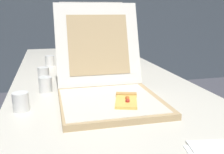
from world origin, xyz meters
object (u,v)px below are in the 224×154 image
cup_white_mid (44,74)px  cup_white_near_center (45,85)px  table (100,88)px  pizza_box_back (89,48)px  pizza_box_middle (93,61)px  cup_white_near_left (21,102)px  cup_white_far (50,61)px  pizza_box_front (108,87)px

cup_white_mid → cup_white_near_center: bearing=-87.4°
cup_white_near_center → cup_white_mid: (-0.01, 0.21, 0.00)m
table → pizza_box_back: 0.79m
cup_white_near_center → table: bearing=28.3°
pizza_box_back → cup_white_near_center: (-0.34, -0.93, -0.02)m
pizza_box_middle → cup_white_mid: (-0.29, -0.18, -0.02)m
cup_white_mid → pizza_box_middle: bearing=30.9°
pizza_box_middle → cup_white_near_left: 0.70m
cup_white_far → cup_white_near_left: same height
table → cup_white_far: bearing=120.4°
pizza_box_front → cup_white_mid: size_ratio=7.56×
pizza_box_front → cup_white_mid: (-0.25, 0.39, -0.02)m
pizza_box_front → cup_white_near_left: pizza_box_front is taller
table → cup_white_near_left: bearing=-135.3°
table → pizza_box_middle: 0.26m
cup_white_far → cup_white_mid: size_ratio=1.00×
pizza_box_back → cup_white_far: pizza_box_back is taller
cup_white_far → cup_white_mid: (-0.04, -0.36, 0.00)m
pizza_box_back → pizza_box_front: bearing=-88.6°
table → cup_white_near_left: size_ratio=36.32×
pizza_box_front → pizza_box_middle: pizza_box_middle is taller
pizza_box_back → table: bearing=-88.5°
cup_white_far → cup_white_near_left: size_ratio=1.00×
pizza_box_middle → cup_white_mid: 0.34m
table → cup_white_near_left: cup_white_near_left is taller
pizza_box_middle → cup_white_far: 0.32m
cup_white_near_center → cup_white_mid: bearing=92.6°
pizza_box_front → table: bearing=85.4°
cup_white_near_center → cup_white_far: (0.03, 0.57, 0.00)m
pizza_box_back → cup_white_near_left: size_ratio=6.27×
pizza_box_back → cup_white_mid: pizza_box_back is taller
pizza_box_front → cup_white_far: size_ratio=7.56×
cup_white_mid → pizza_box_front: bearing=-56.8°
pizza_box_middle → pizza_box_back: 0.55m
cup_white_near_center → cup_white_far: bearing=87.2°
pizza_box_middle → cup_white_far: size_ratio=6.23×
pizza_box_front → pizza_box_back: (0.10, 1.11, 0.00)m
cup_white_mid → cup_white_near_left: 0.43m
pizza_box_back → cup_white_near_left: pizza_box_back is taller
cup_white_mid → cup_white_near_left: bearing=-100.4°
table → cup_white_mid: bearing=167.7°
table → cup_white_far: size_ratio=36.32×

